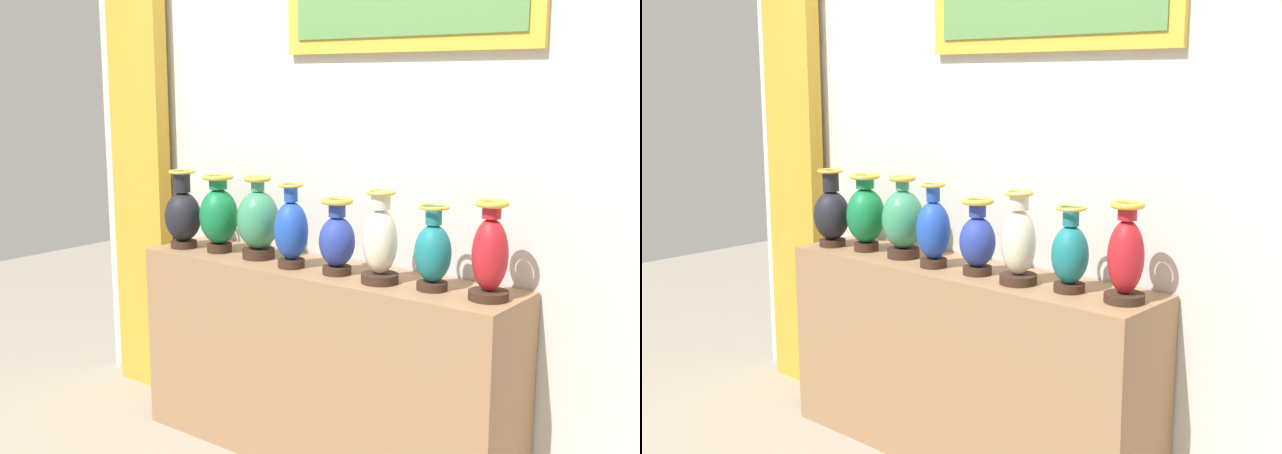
# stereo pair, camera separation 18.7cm
# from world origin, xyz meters

# --- Properties ---
(display_shelf) EXTENTS (1.76, 0.39, 0.85)m
(display_shelf) POSITION_xyz_m (0.00, 0.00, 0.43)
(display_shelf) COLOR #99704C
(display_shelf) RESTS_ON ground_plane
(back_wall) EXTENTS (3.34, 0.14, 2.90)m
(back_wall) POSITION_xyz_m (0.01, 0.25, 1.46)
(back_wall) COLOR silver
(back_wall) RESTS_ON ground_plane
(curtain_gold) EXTENTS (0.37, 0.08, 2.49)m
(curtain_gold) POSITION_xyz_m (-1.29, 0.13, 1.24)
(curtain_gold) COLOR gold
(curtain_gold) RESTS_ON ground_plane
(vase_onyx) EXTENTS (0.17, 0.17, 0.36)m
(vase_onyx) POSITION_xyz_m (-0.76, -0.06, 1.01)
(vase_onyx) COLOR #382319
(vase_onyx) RESTS_ON display_shelf
(vase_emerald) EXTENTS (0.18, 0.18, 0.35)m
(vase_emerald) POSITION_xyz_m (-0.56, -0.03, 1.02)
(vase_emerald) COLOR #382319
(vase_emerald) RESTS_ON display_shelf
(vase_jade) EXTENTS (0.19, 0.19, 0.36)m
(vase_jade) POSITION_xyz_m (-0.33, -0.02, 1.02)
(vase_jade) COLOR #382319
(vase_jade) RESTS_ON display_shelf
(vase_sapphire) EXTENTS (0.14, 0.14, 0.35)m
(vase_sapphire) POSITION_xyz_m (-0.10, -0.06, 1.01)
(vase_sapphire) COLOR #382319
(vase_sapphire) RESTS_ON display_shelf
(vase_cobalt) EXTENTS (0.15, 0.15, 0.31)m
(vase_cobalt) POSITION_xyz_m (0.12, -0.04, 1.00)
(vase_cobalt) COLOR #382319
(vase_cobalt) RESTS_ON display_shelf
(vase_ivory) EXTENTS (0.15, 0.15, 0.36)m
(vase_ivory) POSITION_xyz_m (0.33, -0.05, 1.01)
(vase_ivory) COLOR #382319
(vase_ivory) RESTS_ON display_shelf
(vase_teal) EXTENTS (0.14, 0.14, 0.32)m
(vase_teal) POSITION_xyz_m (0.55, -0.02, 0.99)
(vase_teal) COLOR #382319
(vase_teal) RESTS_ON display_shelf
(vase_crimson) EXTENTS (0.14, 0.14, 0.36)m
(vase_crimson) POSITION_xyz_m (0.77, -0.01, 1.02)
(vase_crimson) COLOR #382319
(vase_crimson) RESTS_ON display_shelf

